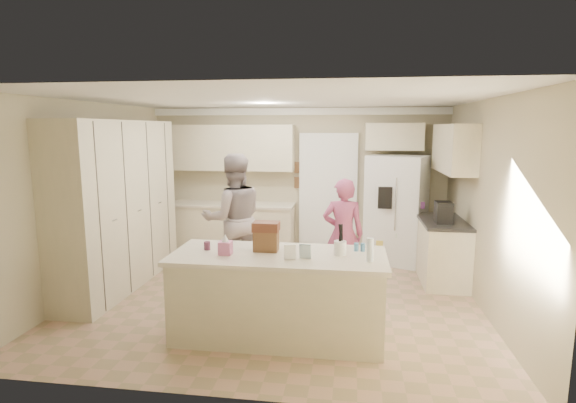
# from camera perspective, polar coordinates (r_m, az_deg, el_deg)

# --- Properties ---
(floor) EXTENTS (5.20, 4.60, 0.02)m
(floor) POSITION_cam_1_polar(r_m,az_deg,el_deg) (6.16, -1.41, -12.16)
(floor) COLOR tan
(floor) RESTS_ON ground
(ceiling) EXTENTS (5.20, 4.60, 0.02)m
(ceiling) POSITION_cam_1_polar(r_m,az_deg,el_deg) (5.74, -1.51, 12.96)
(ceiling) COLOR white
(ceiling) RESTS_ON wall_back
(wall_back) EXTENTS (5.20, 0.02, 2.60)m
(wall_back) POSITION_cam_1_polar(r_m,az_deg,el_deg) (8.07, 1.23, 2.60)
(wall_back) COLOR tan
(wall_back) RESTS_ON ground
(wall_front) EXTENTS (5.20, 0.02, 2.60)m
(wall_front) POSITION_cam_1_polar(r_m,az_deg,el_deg) (3.60, -7.52, -5.98)
(wall_front) COLOR tan
(wall_front) RESTS_ON ground
(wall_left) EXTENTS (0.02, 4.60, 2.60)m
(wall_left) POSITION_cam_1_polar(r_m,az_deg,el_deg) (6.74, -23.90, 0.46)
(wall_left) COLOR tan
(wall_left) RESTS_ON ground
(wall_right) EXTENTS (0.02, 4.60, 2.60)m
(wall_right) POSITION_cam_1_polar(r_m,az_deg,el_deg) (5.97, 24.09, -0.61)
(wall_right) COLOR tan
(wall_right) RESTS_ON ground
(crown_back) EXTENTS (5.20, 0.08, 0.12)m
(crown_back) POSITION_cam_1_polar(r_m,az_deg,el_deg) (7.97, 1.22, 11.37)
(crown_back) COLOR white
(crown_back) RESTS_ON wall_back
(pantry_bank) EXTENTS (0.60, 2.60, 2.35)m
(pantry_bank) POSITION_cam_1_polar(r_m,az_deg,el_deg) (6.78, -20.72, -0.37)
(pantry_bank) COLOR beige
(pantry_bank) RESTS_ON floor
(back_base_cab) EXTENTS (2.20, 0.60, 0.88)m
(back_base_cab) POSITION_cam_1_polar(r_m,az_deg,el_deg) (8.14, -7.13, -3.57)
(back_base_cab) COLOR beige
(back_base_cab) RESTS_ON floor
(back_countertop) EXTENTS (2.24, 0.63, 0.04)m
(back_countertop) POSITION_cam_1_polar(r_m,az_deg,el_deg) (8.04, -7.22, -0.39)
(back_countertop) COLOR #EEE4C6
(back_countertop) RESTS_ON back_base_cab
(back_upper_cab) EXTENTS (2.20, 0.35, 0.80)m
(back_upper_cab) POSITION_cam_1_polar(r_m,az_deg,el_deg) (8.06, -7.11, 6.80)
(back_upper_cab) COLOR beige
(back_upper_cab) RESTS_ON wall_back
(doorway_opening) EXTENTS (0.90, 0.06, 2.10)m
(doorway_opening) POSITION_cam_1_polar(r_m,az_deg,el_deg) (8.03, 5.10, 0.73)
(doorway_opening) COLOR black
(doorway_opening) RESTS_ON floor
(doorway_casing) EXTENTS (1.02, 0.03, 2.22)m
(doorway_casing) POSITION_cam_1_polar(r_m,az_deg,el_deg) (8.00, 5.09, 0.69)
(doorway_casing) COLOR white
(doorway_casing) RESTS_ON floor
(wall_frame_upper) EXTENTS (0.15, 0.02, 0.20)m
(wall_frame_upper) POSITION_cam_1_polar(r_m,az_deg,el_deg) (8.01, 1.35, 4.34)
(wall_frame_upper) COLOR brown
(wall_frame_upper) RESTS_ON wall_back
(wall_frame_lower) EXTENTS (0.15, 0.02, 0.20)m
(wall_frame_lower) POSITION_cam_1_polar(r_m,az_deg,el_deg) (8.04, 1.34, 2.42)
(wall_frame_lower) COLOR brown
(wall_frame_lower) RESTS_ON wall_back
(refrigerator) EXTENTS (1.10, 0.99, 1.80)m
(refrigerator) POSITION_cam_1_polar(r_m,az_deg,el_deg) (7.70, 13.59, -1.00)
(refrigerator) COLOR white
(refrigerator) RESTS_ON floor
(fridge_seam) EXTENTS (0.02, 0.02, 1.78)m
(fridge_seam) POSITION_cam_1_polar(r_m,az_deg,el_deg) (7.35, 13.85, -1.49)
(fridge_seam) COLOR gray
(fridge_seam) RESTS_ON refrigerator
(fridge_dispenser) EXTENTS (0.22, 0.03, 0.35)m
(fridge_dispenser) POSITION_cam_1_polar(r_m,az_deg,el_deg) (7.28, 12.22, 0.46)
(fridge_dispenser) COLOR black
(fridge_dispenser) RESTS_ON refrigerator
(fridge_handle_l) EXTENTS (0.02, 0.02, 0.85)m
(fridge_handle_l) POSITION_cam_1_polar(r_m,az_deg,el_deg) (7.31, 13.52, -0.35)
(fridge_handle_l) COLOR silver
(fridge_handle_l) RESTS_ON refrigerator
(fridge_handle_r) EXTENTS (0.02, 0.02, 0.85)m
(fridge_handle_r) POSITION_cam_1_polar(r_m,az_deg,el_deg) (7.32, 14.30, -0.37)
(fridge_handle_r) COLOR silver
(fridge_handle_r) RESTS_ON refrigerator
(over_fridge_cab) EXTENTS (0.95, 0.35, 0.45)m
(over_fridge_cab) POSITION_cam_1_polar(r_m,az_deg,el_deg) (7.81, 13.31, 8.01)
(over_fridge_cab) COLOR beige
(over_fridge_cab) RESTS_ON wall_back
(right_base_cab) EXTENTS (0.60, 1.20, 0.88)m
(right_base_cab) POSITION_cam_1_polar(r_m,az_deg,el_deg) (7.03, 18.95, -6.08)
(right_base_cab) COLOR beige
(right_base_cab) RESTS_ON floor
(right_countertop) EXTENTS (0.63, 1.24, 0.04)m
(right_countertop) POSITION_cam_1_polar(r_m,az_deg,el_deg) (6.92, 19.07, -2.40)
(right_countertop) COLOR #2D2B28
(right_countertop) RESTS_ON right_base_cab
(right_upper_cab) EXTENTS (0.35, 1.50, 0.70)m
(right_upper_cab) POSITION_cam_1_polar(r_m,az_deg,el_deg) (7.02, 20.30, 6.34)
(right_upper_cab) COLOR beige
(right_upper_cab) RESTS_ON wall_right
(coffee_maker) EXTENTS (0.22, 0.28, 0.30)m
(coffee_maker) POSITION_cam_1_polar(r_m,az_deg,el_deg) (6.69, 19.13, -1.32)
(coffee_maker) COLOR black
(coffee_maker) RESTS_ON right_countertop
(island_base) EXTENTS (2.20, 0.90, 0.88)m
(island_base) POSITION_cam_1_polar(r_m,az_deg,el_deg) (4.95, -1.21, -12.05)
(island_base) COLOR beige
(island_base) RESTS_ON floor
(island_top) EXTENTS (2.28, 0.96, 0.05)m
(island_top) POSITION_cam_1_polar(r_m,az_deg,el_deg) (4.81, -1.23, -6.93)
(island_top) COLOR #EEE4C6
(island_top) RESTS_ON island_base
(utensil_crock) EXTENTS (0.13, 0.13, 0.15)m
(utensil_crock) POSITION_cam_1_polar(r_m,az_deg,el_deg) (4.77, 6.63, -5.87)
(utensil_crock) COLOR white
(utensil_crock) RESTS_ON island_top
(tissue_box) EXTENTS (0.13, 0.13, 0.14)m
(tissue_box) POSITION_cam_1_polar(r_m,az_deg,el_deg) (4.80, -7.95, -5.86)
(tissue_box) COLOR #D16A9E
(tissue_box) RESTS_ON island_top
(tissue_plume) EXTENTS (0.08, 0.08, 0.08)m
(tissue_plume) POSITION_cam_1_polar(r_m,az_deg,el_deg) (4.78, -7.98, -4.58)
(tissue_plume) COLOR white
(tissue_plume) RESTS_ON tissue_box
(dollhouse_body) EXTENTS (0.26, 0.18, 0.22)m
(dollhouse_body) POSITION_cam_1_polar(r_m,az_deg,el_deg) (4.89, -2.79, -5.02)
(dollhouse_body) COLOR brown
(dollhouse_body) RESTS_ON island_top
(dollhouse_roof) EXTENTS (0.28, 0.20, 0.10)m
(dollhouse_roof) POSITION_cam_1_polar(r_m,az_deg,el_deg) (4.85, -2.80, -3.19)
(dollhouse_roof) COLOR #592D1E
(dollhouse_roof) RESTS_ON dollhouse_body
(jam_jar) EXTENTS (0.07, 0.07, 0.09)m
(jam_jar) POSITION_cam_1_polar(r_m,az_deg,el_deg) (5.02, -10.23, -5.55)
(jam_jar) COLOR #59263F
(jam_jar) RESTS_ON island_top
(greeting_card_a) EXTENTS (0.12, 0.06, 0.16)m
(greeting_card_a) POSITION_cam_1_polar(r_m,az_deg,el_deg) (4.57, 0.23, -6.44)
(greeting_card_a) COLOR white
(greeting_card_a) RESTS_ON island_top
(greeting_card_b) EXTENTS (0.12, 0.05, 0.16)m
(greeting_card_b) POSITION_cam_1_polar(r_m,az_deg,el_deg) (4.60, 2.18, -6.34)
(greeting_card_b) COLOR silver
(greeting_card_b) RESTS_ON island_top
(water_bottle) EXTENTS (0.07, 0.07, 0.24)m
(water_bottle) POSITION_cam_1_polar(r_m,az_deg,el_deg) (4.57, 10.37, -6.06)
(water_bottle) COLOR silver
(water_bottle) RESTS_ON island_top
(shaker_salt) EXTENTS (0.05, 0.05, 0.09)m
(shaker_salt) POSITION_cam_1_polar(r_m,az_deg,el_deg) (4.94, 8.66, -5.74)
(shaker_salt) COLOR teal
(shaker_salt) RESTS_ON island_top
(shaker_pepper) EXTENTS (0.05, 0.05, 0.09)m
(shaker_pepper) POSITION_cam_1_polar(r_m,az_deg,el_deg) (4.94, 9.47, -5.76)
(shaker_pepper) COLOR teal
(shaker_pepper) RESTS_ON island_top
(teen_boy) EXTENTS (1.13, 1.03, 1.89)m
(teen_boy) POSITION_cam_1_polar(r_m,az_deg,el_deg) (6.56, -6.91, -2.19)
(teen_boy) COLOR #9C9793
(teen_boy) RESTS_ON floor
(teen_girl) EXTENTS (0.58, 0.39, 1.57)m
(teen_girl) POSITION_cam_1_polar(r_m,az_deg,el_deg) (6.31, 7.01, -4.14)
(teen_girl) COLOR #BA4C86
(teen_girl) RESTS_ON floor
(fridge_magnets) EXTENTS (0.76, 0.02, 1.44)m
(fridge_magnets) POSITION_cam_1_polar(r_m,az_deg,el_deg) (7.35, 13.86, -1.50)
(fridge_magnets) COLOR tan
(fridge_magnets) RESTS_ON refrigerator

